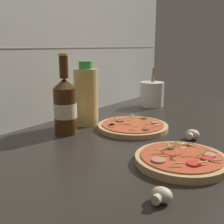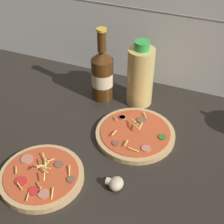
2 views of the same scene
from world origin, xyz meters
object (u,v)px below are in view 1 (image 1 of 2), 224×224
(pizza_near, at_px, (181,160))
(pizza_far, at_px, (133,126))
(mushroom_right, at_px, (161,195))
(mushroom_left, at_px, (192,135))
(beer_bottle, at_px, (65,105))
(oil_bottle, at_px, (86,96))
(utensil_crock, at_px, (152,94))

(pizza_near, height_order, pizza_far, pizza_near)
(pizza_near, height_order, mushroom_right, pizza_near)
(pizza_far, bearing_deg, pizza_near, -125.15)
(mushroom_left, relative_size, mushroom_right, 1.09)
(pizza_near, xyz_separation_m, pizza_far, (0.18, 0.25, -0.00))
(pizza_far, height_order, beer_bottle, beer_bottle)
(pizza_near, distance_m, beer_bottle, 0.41)
(pizza_far, distance_m, oil_bottle, 0.20)
(pizza_near, height_order, mushroom_left, pizza_near)
(utensil_crock, bearing_deg, oil_bottle, 175.09)
(pizza_near, xyz_separation_m, mushroom_right, (-0.19, -0.04, 0.00))
(mushroom_right, bearing_deg, utensil_crock, 29.80)
(pizza_near, bearing_deg, utensil_crock, 34.72)
(mushroom_left, xyz_separation_m, utensil_crock, (0.37, 0.34, 0.04))
(mushroom_right, height_order, utensil_crock, utensil_crock)
(mushroom_left, xyz_separation_m, mushroom_right, (-0.38, -0.09, -0.00))
(oil_bottle, xyz_separation_m, mushroom_left, (0.06, -0.38, -0.09))
(beer_bottle, relative_size, oil_bottle, 1.13)
(mushroom_left, bearing_deg, oil_bottle, 99.11)
(pizza_far, bearing_deg, utensil_crock, 19.56)
(pizza_far, height_order, mushroom_left, pizza_far)
(pizza_near, distance_m, oil_bottle, 0.46)
(pizza_far, bearing_deg, mushroom_left, -85.78)
(oil_bottle, relative_size, mushroom_left, 4.91)
(utensil_crock, bearing_deg, mushroom_right, -150.20)
(beer_bottle, bearing_deg, pizza_near, -90.84)
(beer_bottle, xyz_separation_m, mushroom_left, (0.19, -0.36, -0.08))
(pizza_near, xyz_separation_m, oil_bottle, (0.13, 0.43, 0.10))
(mushroom_left, distance_m, mushroom_right, 0.39)
(pizza_far, relative_size, utensil_crock, 1.33)
(beer_bottle, relative_size, mushroom_left, 5.56)
(pizza_far, bearing_deg, oil_bottle, 104.75)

